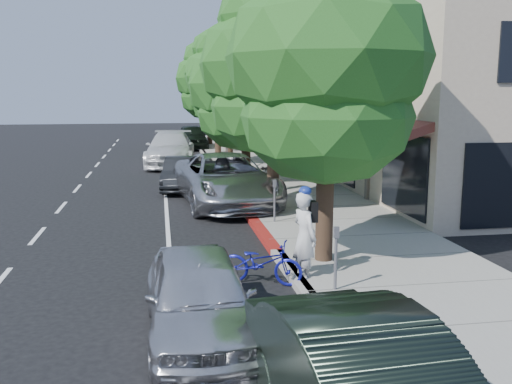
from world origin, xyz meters
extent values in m
plane|color=black|center=(0.00, 0.00, 0.00)|extent=(120.00, 120.00, 0.00)
cube|color=gray|center=(2.30, 8.00, 0.07)|extent=(4.60, 56.00, 0.15)
cube|color=#9E998E|center=(0.00, 8.00, 0.07)|extent=(0.30, 56.00, 0.15)
cube|color=maroon|center=(0.00, 1.00, 0.07)|extent=(0.32, 4.00, 0.15)
cube|color=beige|center=(9.60, 18.00, 3.50)|extent=(10.00, 36.00, 7.00)
cylinder|color=black|center=(0.90, -2.00, 1.34)|extent=(0.40, 0.40, 2.67)
ellipsoid|color=#215419|center=(0.90, -2.00, 3.44)|extent=(3.88, 3.88, 3.10)
ellipsoid|color=#215419|center=(0.90, -2.00, 4.73)|extent=(4.56, 4.56, 3.65)
cylinder|color=black|center=(0.90, 4.00, 1.37)|extent=(0.40, 0.40, 2.74)
ellipsoid|color=#215419|center=(0.90, 4.00, 3.52)|extent=(4.15, 4.15, 3.32)
ellipsoid|color=#215419|center=(0.90, 4.00, 4.85)|extent=(4.89, 4.89, 3.91)
ellipsoid|color=#215419|center=(0.90, 4.00, 6.26)|extent=(3.66, 3.66, 2.93)
cylinder|color=black|center=(0.90, 10.00, 1.21)|extent=(0.40, 0.40, 2.42)
ellipsoid|color=#215419|center=(0.90, 10.00, 3.12)|extent=(4.28, 4.28, 3.43)
ellipsoid|color=#215419|center=(0.90, 10.00, 4.29)|extent=(5.04, 5.04, 4.03)
ellipsoid|color=#215419|center=(0.90, 10.00, 5.54)|extent=(3.78, 3.78, 3.02)
cylinder|color=black|center=(0.90, 16.00, 1.34)|extent=(0.40, 0.40, 2.68)
ellipsoid|color=#215419|center=(0.90, 16.00, 3.45)|extent=(3.98, 3.98, 3.18)
ellipsoid|color=#215419|center=(0.90, 16.00, 4.75)|extent=(4.68, 4.68, 3.74)
ellipsoid|color=#215419|center=(0.90, 16.00, 6.12)|extent=(3.51, 3.51, 2.81)
cylinder|color=black|center=(0.90, 22.00, 1.44)|extent=(0.40, 0.40, 2.89)
ellipsoid|color=#215419|center=(0.90, 22.00, 3.71)|extent=(3.62, 3.62, 2.90)
ellipsoid|color=#215419|center=(0.90, 22.00, 5.11)|extent=(4.26, 4.26, 3.41)
ellipsoid|color=#215419|center=(0.90, 22.00, 6.60)|extent=(3.20, 3.20, 2.56)
cylinder|color=black|center=(0.90, 28.00, 1.39)|extent=(0.40, 0.40, 2.79)
ellipsoid|color=#215419|center=(0.90, 28.00, 3.58)|extent=(4.27, 4.27, 3.42)
ellipsoid|color=#215419|center=(0.90, 28.00, 4.93)|extent=(5.02, 5.02, 4.02)
ellipsoid|color=#215419|center=(0.90, 28.00, 6.37)|extent=(3.77, 3.77, 3.01)
imported|color=silver|center=(0.18, -3.00, 0.97)|extent=(0.66, 0.81, 1.93)
imported|color=#16189C|center=(-0.74, -3.00, 0.46)|extent=(1.84, 1.27, 0.91)
imported|color=#B1B1B6|center=(-0.50, 5.50, 0.90)|extent=(3.67, 6.79, 1.81)
imported|color=black|center=(-1.89, 9.00, 0.66)|extent=(1.90, 4.18, 1.33)
imported|color=silver|center=(-2.20, 16.96, 0.90)|extent=(2.99, 6.35, 1.79)
imported|color=black|center=(-0.50, 26.11, 0.84)|extent=(2.07, 4.98, 1.68)
imported|color=silver|center=(-2.20, -5.50, 0.72)|extent=(1.78, 4.25, 1.44)
imported|color=black|center=(1.40, 7.34, 0.99)|extent=(1.03, 0.98, 1.69)
camera|label=1|loc=(-2.75, -14.25, 3.97)|focal=40.00mm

